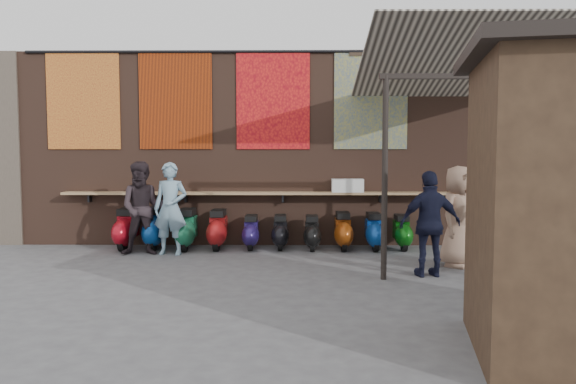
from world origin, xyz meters
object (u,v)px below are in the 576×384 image
object	(u,v)px
scooter_stool_3	(218,230)
shopper_grey	(563,229)
scooter_stool_9	(402,232)
scooter_stool_8	(374,231)
scooter_stool_2	(187,229)
scooter_stool_4	(251,232)
shelf_box	(347,186)
scooter_stool_0	(127,229)
scooter_stool_7	(343,231)
scooter_stool_6	(312,233)
shopper_navy	(430,224)
shopper_tan	(458,216)
scooter_stool_5	(280,232)
diner_right	(143,208)
diner_left	(171,208)
scooter_stool_1	(156,228)

from	to	relation	value
scooter_stool_3	shopper_grey	distance (m)	6.22
scooter_stool_3	scooter_stool_9	xyz separation A→B (m)	(3.68, 0.00, -0.05)
scooter_stool_8	scooter_stool_9	xyz separation A→B (m)	(0.56, 0.03, -0.02)
scooter_stool_2	scooter_stool_4	size ratio (longest dim) A/B	1.20
shelf_box	scooter_stool_0	xyz separation A→B (m)	(-4.44, -0.29, -0.85)
shelf_box	scooter_stool_7	distance (m)	0.95
shelf_box	scooter_stool_6	bearing A→B (deg)	-154.72
shopper_navy	shopper_tan	xyz separation A→B (m)	(0.66, 0.78, 0.03)
scooter_stool_8	shopper_grey	bearing A→B (deg)	-53.77
scooter_stool_5	scooter_stool_6	world-z (taller)	scooter_stool_5
scooter_stool_3	shopper_grey	bearing A→B (deg)	-30.01
scooter_stool_5	scooter_stool_7	xyz separation A→B (m)	(1.25, -0.05, 0.03)
scooter_stool_0	scooter_stool_4	xyz separation A→B (m)	(2.50, 0.03, -0.07)
diner_right	shopper_grey	distance (m)	7.15
shopper_navy	scooter_stool_5	bearing A→B (deg)	-52.57
scooter_stool_0	scooter_stool_9	size ratio (longest dim) A/B	1.18
scooter_stool_4	scooter_stool_6	bearing A→B (deg)	-4.15
scooter_stool_5	diner_right	bearing A→B (deg)	-165.87
scooter_stool_3	scooter_stool_7	distance (m)	2.50
scooter_stool_5	scooter_stool_8	bearing A→B (deg)	-1.77
scooter_stool_5	diner_left	distance (m)	2.22
diner_left	scooter_stool_7	bearing A→B (deg)	15.53
scooter_stool_6	shopper_navy	size ratio (longest dim) A/B	0.43
scooter_stool_1	scooter_stool_9	distance (m)	4.93
scooter_stool_1	shopper_navy	bearing A→B (deg)	-26.22
scooter_stool_1	diner_right	size ratio (longest dim) A/B	0.50
scooter_stool_0	scooter_stool_2	xyz separation A→B (m)	(1.22, -0.06, -0.00)
scooter_stool_9	shopper_grey	bearing A→B (deg)	-61.41
scooter_stool_1	scooter_stool_8	distance (m)	4.36
scooter_stool_7	shopper_grey	size ratio (longest dim) A/B	0.45
scooter_stool_3	diner_left	size ratio (longest dim) A/B	0.47
scooter_stool_1	scooter_stool_5	xyz separation A→B (m)	(2.50, 0.02, -0.08)
scooter_stool_0	shopper_tan	xyz separation A→B (m)	(6.13, -1.62, 0.45)
scooter_stool_5	diner_right	size ratio (longest dim) A/B	0.40
scooter_stool_0	diner_right	world-z (taller)	diner_right
scooter_stool_5	scooter_stool_8	distance (m)	1.87
shopper_tan	scooter_stool_1	bearing A→B (deg)	117.59
scooter_stool_6	shopper_tan	distance (m)	2.93
scooter_stool_2	scooter_stool_6	bearing A→B (deg)	0.03
scooter_stool_6	shopper_navy	xyz separation A→B (m)	(1.77, -2.34, 0.49)
diner_left	scooter_stool_2	bearing A→B (deg)	74.62
scooter_stool_1	shopper_navy	world-z (taller)	shopper_navy
scooter_stool_4	scooter_stool_7	size ratio (longest dim) A/B	0.91
scooter_stool_7	shopper_navy	bearing A→B (deg)	-64.34
scooter_stool_1	scooter_stool_4	bearing A→B (deg)	0.51
diner_right	shopper_grey	bearing A→B (deg)	-26.98
scooter_stool_1	diner_left	xyz separation A→B (m)	(0.43, -0.59, 0.46)
diner_left	shopper_tan	xyz separation A→B (m)	(5.12, -1.04, -0.02)
scooter_stool_0	diner_right	xyz separation A→B (m)	(0.50, -0.61, 0.48)
scooter_stool_5	scooter_stool_6	xyz separation A→B (m)	(0.63, -0.09, -0.00)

